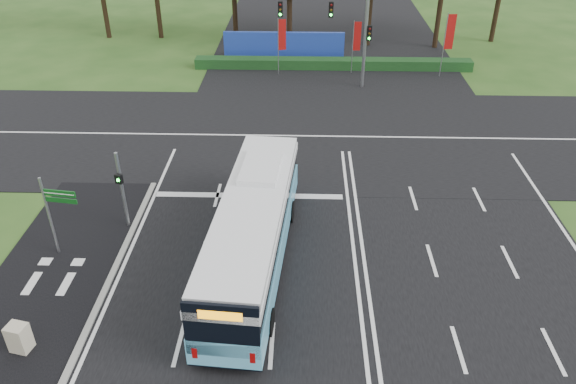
{
  "coord_description": "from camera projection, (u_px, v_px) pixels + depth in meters",
  "views": [
    {
      "loc": [
        -2.3,
        -19.09,
        15.1
      ],
      "look_at": [
        -2.93,
        2.0,
        2.14
      ],
      "focal_mm": 35.0,
      "sensor_mm": 36.0,
      "label": 1
    }
  ],
  "objects": [
    {
      "name": "road_main",
      "position": [
        355.0,
        259.0,
        24.1
      ],
      "size": [
        20.0,
        120.0,
        0.04
      ],
      "primitive_type": "cube",
      "color": "black",
      "rests_on": "ground"
    },
    {
      "name": "pedestrian_signal",
      "position": [
        122.0,
        188.0,
        25.13
      ],
      "size": [
        0.36,
        0.43,
        3.86
      ],
      "rotation": [
        0.0,
        0.0,
        -0.35
      ],
      "color": "gray",
      "rests_on": "ground"
    },
    {
      "name": "kerb_strip",
      "position": [
        100.0,
        302.0,
        21.78
      ],
      "size": [
        0.25,
        18.0,
        0.12
      ],
      "primitive_type": "cube",
      "color": "gray",
      "rests_on": "ground"
    },
    {
      "name": "street_sign",
      "position": [
        54.0,
        207.0,
        23.22
      ],
      "size": [
        1.47,
        0.29,
        3.79
      ],
      "rotation": [
        0.0,
        0.0,
        -0.14
      ],
      "color": "gray",
      "rests_on": "ground"
    },
    {
      "name": "banner_flag_left",
      "position": [
        281.0,
        38.0,
        42.37
      ],
      "size": [
        0.62,
        0.23,
        4.34
      ],
      "rotation": [
        0.0,
        0.0,
        0.29
      ],
      "color": "gray",
      "rests_on": "ground"
    },
    {
      "name": "blue_hoarding",
      "position": [
        284.0,
        45.0,
        46.63
      ],
      "size": [
        10.0,
        0.3,
        2.2
      ],
      "primitive_type": "cube",
      "color": "#1E3BA7",
      "rests_on": "ground"
    },
    {
      "name": "city_bus",
      "position": [
        253.0,
        231.0,
        22.9
      ],
      "size": [
        3.47,
        12.24,
        3.47
      ],
      "rotation": [
        0.0,
        0.0,
        -0.08
      ],
      "color": "#65C4EB",
      "rests_on": "ground"
    },
    {
      "name": "banner_flag_mid",
      "position": [
        356.0,
        39.0,
        42.67
      ],
      "size": [
        0.6,
        0.06,
        4.09
      ],
      "rotation": [
        0.0,
        0.0,
        0.02
      ],
      "color": "gray",
      "rests_on": "ground"
    },
    {
      "name": "hedge",
      "position": [
        333.0,
        64.0,
        44.76
      ],
      "size": [
        22.0,
        1.2,
        0.8
      ],
      "primitive_type": "cube",
      "color": "#133616",
      "rests_on": "ground"
    },
    {
      "name": "utility_cabinet",
      "position": [
        19.0,
        338.0,
        19.49
      ],
      "size": [
        0.79,
        0.71,
        1.14
      ],
      "primitive_type": "cube",
      "rotation": [
        0.0,
        0.0,
        -0.22
      ],
      "color": "beige",
      "rests_on": "ground"
    },
    {
      "name": "traffic_light_gantry",
      "position": [
        341.0,
        23.0,
        39.12
      ],
      "size": [
        8.41,
        0.28,
        7.0
      ],
      "color": "gray",
      "rests_on": "ground"
    },
    {
      "name": "banner_flag_right",
      "position": [
        448.0,
        36.0,
        41.76
      ],
      "size": [
        0.72,
        0.13,
        4.86
      ],
      "rotation": [
        0.0,
        0.0,
        0.11
      ],
      "color": "gray",
      "rests_on": "ground"
    },
    {
      "name": "road_cross",
      "position": [
        341.0,
        137.0,
        34.31
      ],
      "size": [
        120.0,
        14.0,
        0.05
      ],
      "primitive_type": "cube",
      "color": "black",
      "rests_on": "ground"
    },
    {
      "name": "bike_path",
      "position": [
        39.0,
        301.0,
        21.85
      ],
      "size": [
        5.0,
        18.0,
        0.06
      ],
      "primitive_type": "cube",
      "color": "black",
      "rests_on": "ground"
    },
    {
      "name": "ground",
      "position": [
        355.0,
        260.0,
        24.11
      ],
      "size": [
        120.0,
        120.0,
        0.0
      ],
      "primitive_type": "plane",
      "color": "#284C19",
      "rests_on": "ground"
    }
  ]
}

